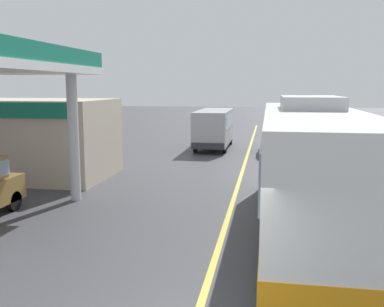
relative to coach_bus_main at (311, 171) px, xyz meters
The scene contains 6 objects.
ground 13.61m from the coach_bus_main, 99.80° to the left, with size 120.00×120.00×0.00m, color #424247.
lane_divider_stripe 8.79m from the coach_bus_main, 105.47° to the left, with size 0.16×50.00×0.01m, color #D8CC4C.
coach_bus_main is the anchor object (origin of this frame).
gas_station_roadside 12.10m from the coach_bus_main, 161.89° to the left, with size 9.10×11.95×5.10m.
minibus_opposing_lane 16.66m from the coach_bus_main, 105.92° to the left, with size 2.04×6.13×2.44m.
car_trailing_behind_bus 14.82m from the coach_bus_main, 92.18° to the left, with size 1.70×4.20×1.82m.
Camera 1 is at (1.13, -5.11, 3.97)m, focal length 40.96 mm.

